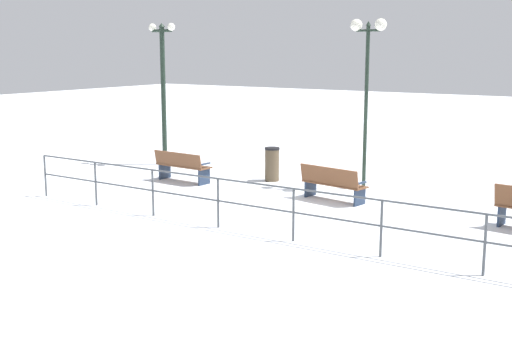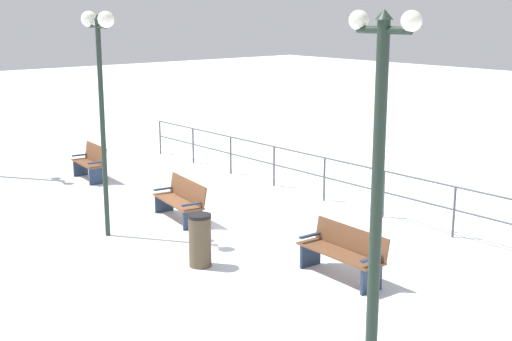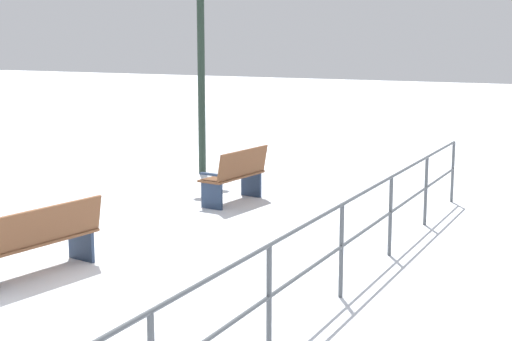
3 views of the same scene
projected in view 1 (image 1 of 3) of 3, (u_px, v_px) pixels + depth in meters
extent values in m
plane|color=white|center=(332.00, 201.00, 16.29)|extent=(80.00, 80.00, 0.00)
cube|color=#23334C|center=(502.00, 215.00, 14.04)|extent=(0.41, 0.09, 0.46)
cube|color=#23334C|center=(503.00, 199.00, 13.99)|extent=(0.41, 0.11, 0.04)
cube|color=brown|center=(334.00, 184.00, 16.31)|extent=(0.76, 1.75, 0.04)
cube|color=brown|center=(329.00, 176.00, 16.09)|extent=(0.38, 1.69, 0.44)
cube|color=#23334C|center=(360.00, 197.00, 15.85)|extent=(0.44, 0.12, 0.42)
cube|color=#23334C|center=(310.00, 188.00, 16.85)|extent=(0.44, 0.12, 0.42)
cube|color=#23334C|center=(360.00, 183.00, 15.81)|extent=(0.45, 0.14, 0.04)
cube|color=#23334C|center=(311.00, 175.00, 16.80)|extent=(0.45, 0.14, 0.04)
cube|color=brown|center=(184.00, 166.00, 18.64)|extent=(0.59, 1.72, 0.04)
cube|color=brown|center=(177.00, 159.00, 18.40)|extent=(0.19, 1.70, 0.40)
cube|color=#23334C|center=(204.00, 177.00, 18.25)|extent=(0.46, 0.07, 0.46)
cube|color=#23334C|center=(165.00, 171.00, 19.12)|extent=(0.46, 0.07, 0.46)
cube|color=#23334C|center=(204.00, 164.00, 18.20)|extent=(0.46, 0.09, 0.04)
cube|color=#23334C|center=(165.00, 159.00, 19.07)|extent=(0.46, 0.09, 0.04)
cylinder|color=#1E2D23|center=(366.00, 109.00, 17.37)|extent=(0.10, 0.10, 4.30)
cylinder|color=#1E2D23|center=(368.00, 30.00, 17.00)|extent=(0.06, 0.68, 0.06)
sphere|color=white|center=(381.00, 25.00, 16.79)|extent=(0.31, 0.31, 0.31)
sphere|color=white|center=(356.00, 25.00, 17.16)|extent=(0.31, 0.31, 0.31)
cone|color=#1E2D23|center=(368.00, 23.00, 16.97)|extent=(0.14, 0.14, 0.12)
cylinder|color=#1E2D23|center=(163.00, 97.00, 21.15)|extent=(0.15, 0.15, 4.39)
cylinder|color=#1E2D23|center=(162.00, 31.00, 20.77)|extent=(0.09, 0.78, 0.09)
sphere|color=white|center=(171.00, 27.00, 20.54)|extent=(0.24, 0.24, 0.24)
sphere|color=white|center=(152.00, 27.00, 20.97)|extent=(0.24, 0.24, 0.24)
cone|color=#1E2D23|center=(162.00, 25.00, 20.74)|extent=(0.21, 0.21, 0.12)
cylinder|color=#4C5156|center=(485.00, 245.00, 10.87)|extent=(0.05, 0.05, 1.05)
cylinder|color=#4C5156|center=(381.00, 229.00, 11.86)|extent=(0.05, 0.05, 1.05)
cylinder|color=#4C5156|center=(293.00, 215.00, 12.84)|extent=(0.05, 0.05, 1.05)
cylinder|color=#4C5156|center=(218.00, 203.00, 13.83)|extent=(0.05, 0.05, 1.05)
cylinder|color=#4C5156|center=(153.00, 193.00, 14.81)|extent=(0.05, 0.05, 1.05)
cylinder|color=#4C5156|center=(96.00, 184.00, 15.80)|extent=(0.05, 0.05, 1.05)
cylinder|color=#4C5156|center=(45.00, 176.00, 16.78)|extent=(0.05, 0.05, 1.05)
cylinder|color=#4C5156|center=(254.00, 183.00, 13.24)|extent=(0.04, 12.77, 0.04)
cylinder|color=#4C5156|center=(254.00, 206.00, 13.33)|extent=(0.04, 12.77, 0.04)
cylinder|color=brown|center=(272.00, 165.00, 18.75)|extent=(0.40, 0.40, 0.90)
cylinder|color=black|center=(272.00, 149.00, 18.66)|extent=(0.42, 0.42, 0.06)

